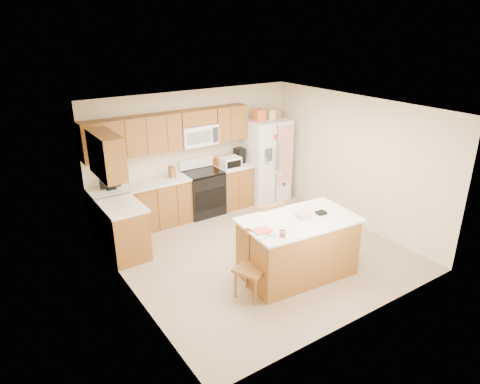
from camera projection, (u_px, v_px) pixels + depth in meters
ground at (257, 251)px, 7.49m from camera, size 4.50×4.50×0.00m
room_shell at (259, 173)px, 6.96m from camera, size 4.60×4.60×2.52m
cabinetry at (160, 183)px, 8.03m from camera, size 3.36×1.56×2.15m
stove at (203, 192)px, 8.81m from camera, size 0.76×0.65×1.13m
refrigerator at (266, 159)px, 9.41m from camera, size 0.90×0.79×2.04m
island at (298, 247)px, 6.63m from camera, size 1.84×1.17×1.05m
windsor_chair_left at (252, 268)px, 6.10m from camera, size 0.54×0.55×0.99m
windsor_chair_back at (266, 232)px, 7.10m from camera, size 0.47×0.45×1.03m
windsor_chair_right at (338, 234)px, 7.20m from camera, size 0.45×0.46×0.87m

